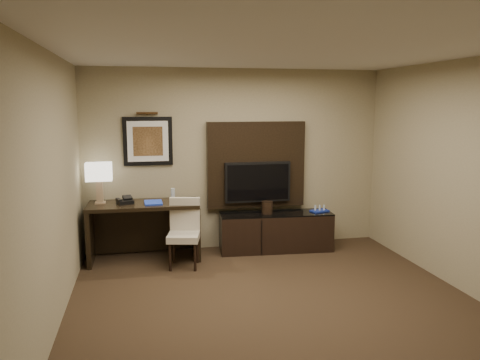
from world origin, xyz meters
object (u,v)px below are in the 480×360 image
object	(u,v)px
water_bottle	(173,194)
desk_chair	(184,236)
table_lamp	(99,183)
minibar_tray	(320,208)
tv	(258,182)
desk	(144,231)
credenza	(276,232)
ice_bucket	(267,208)
desk_phone	(125,200)

from	to	relation	value
water_bottle	desk_chair	bearing A→B (deg)	-79.37
table_lamp	water_bottle	bearing A→B (deg)	-0.85
desk_chair	minibar_tray	xyz separation A→B (m)	(2.09, 0.41, 0.19)
tv	desk_chair	distance (m)	1.47
desk	tv	world-z (taller)	tv
desk	tv	distance (m)	1.81
desk_chair	water_bottle	distance (m)	0.71
credenza	ice_bucket	bearing A→B (deg)	-168.51
tv	minibar_tray	bearing A→B (deg)	-14.40
desk_phone	water_bottle	xyz separation A→B (m)	(0.66, 0.08, 0.04)
credenza	tv	distance (m)	0.79
ice_bucket	table_lamp	bearing A→B (deg)	177.49
ice_bucket	credenza	bearing A→B (deg)	7.29
tv	table_lamp	bearing A→B (deg)	-177.39
credenza	ice_bucket	distance (m)	0.41
credenza	desk_phone	xyz separation A→B (m)	(-2.18, -0.01, 0.58)
desk_phone	tv	bearing A→B (deg)	-12.66
desk_chair	desk_phone	distance (m)	0.98
desk	desk_phone	distance (m)	0.52
desk_chair	ice_bucket	xyz separation A→B (m)	(1.27, 0.43, 0.24)
table_lamp	water_bottle	size ratio (longest dim) A/B	3.20
desk_phone	minibar_tray	bearing A→B (deg)	-19.23
credenza	table_lamp	xyz separation A→B (m)	(-2.52, 0.09, 0.81)
desk	ice_bucket	size ratio (longest dim) A/B	8.24
desk_chair	ice_bucket	distance (m)	1.37
desk_phone	ice_bucket	world-z (taller)	desk_phone
desk	water_bottle	bearing A→B (deg)	13.26
desk_chair	desk	bearing A→B (deg)	152.04
credenza	minibar_tray	world-z (taller)	minibar_tray
desk	desk_chair	size ratio (longest dim) A/B	1.77
desk	minibar_tray	bearing A→B (deg)	1.05
desk	desk_chair	bearing A→B (deg)	-38.55
desk_chair	ice_bucket	size ratio (longest dim) A/B	4.65
credenza	table_lamp	world-z (taller)	table_lamp
table_lamp	desk_phone	xyz separation A→B (m)	(0.34, -0.10, -0.23)
desk_phone	table_lamp	bearing A→B (deg)	145.62
desk_phone	minibar_tray	distance (m)	2.86
table_lamp	water_bottle	world-z (taller)	table_lamp
table_lamp	desk_phone	world-z (taller)	table_lamp
tv	minibar_tray	size ratio (longest dim) A/B	3.77
credenza	water_bottle	bearing A→B (deg)	-178.49
desk	ice_bucket	xyz separation A→B (m)	(1.79, -0.00, 0.26)
minibar_tray	water_bottle	bearing A→B (deg)	176.99
desk_phone	ice_bucket	bearing A→B (deg)	-18.78
tv	water_bottle	distance (m)	1.29
tv	desk_chair	xyz separation A→B (m)	(-1.18, -0.64, -0.59)
water_bottle	ice_bucket	distance (m)	1.40
desk_chair	water_bottle	bearing A→B (deg)	112.93
desk	credenza	bearing A→B (deg)	2.12
table_lamp	credenza	bearing A→B (deg)	-1.96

